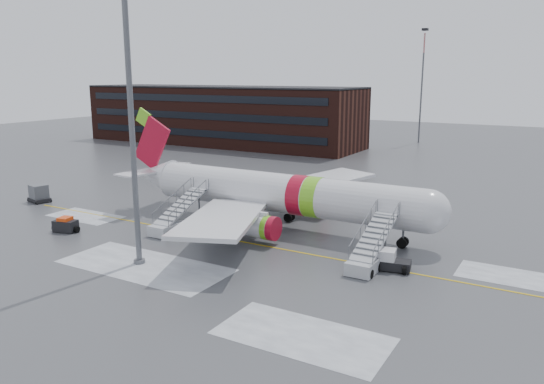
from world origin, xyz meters
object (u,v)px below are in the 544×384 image
Objects in this scene: pushback_tug at (390,261)px; baggage_tractor at (66,225)px; airliner at (274,193)px; airstair_fwd at (368,256)px; uld_container at (39,194)px; light_mast_near at (129,86)px; airstair_aft at (172,221)px.

baggage_tractor is at bearing -169.12° from pushback_tug.
airliner is 13.97m from airstair_fwd.
uld_container is (-41.32, 1.64, -0.11)m from airstair_fwd.
airstair_fwd is at bearing -28.33° from airliner.
uld_container is 0.11× the size of light_mast_near.
airstair_fwd reaches higher than pushback_tug.
airliner is 29.71m from uld_container.
uld_container is at bearing 152.62° from baggage_tractor.
uld_container is 0.99× the size of baggage_tractor.
airstair_aft reaches higher than uld_container.
light_mast_near is (-4.11, -14.41, 10.45)m from airliner.
baggage_tractor is at bearing -144.86° from airliner.
airliner is 4.55× the size of airstair_aft.
baggage_tractor is (-30.05, -5.78, -0.09)m from pushback_tug.
baggage_tractor is 0.11× the size of light_mast_near.
pushback_tug is 1.03× the size of baggage_tractor.
baggage_tractor is at bearing -150.77° from airstair_aft.
airstair_aft is 2.57× the size of pushback_tug.
airstair_fwd reaches higher than baggage_tractor.
airstair_aft is at bearing -138.74° from airliner.
airstair_fwd is 2.66× the size of baggage_tractor.
airstair_aft is at bearing 180.00° from airstair_fwd.
airstair_fwd is 28.95m from baggage_tractor.
uld_container is (-42.86, 0.86, 0.26)m from pushback_tug.
pushback_tug is at bearing 25.96° from light_mast_near.
airstair_aft reaches higher than baggage_tractor.
uld_container is (-21.74, 1.64, -0.11)m from airstair_aft.
airstair_aft is at bearing -4.30° from uld_container.
light_mast_near reaches higher than uld_container.
uld_container is at bearing 159.24° from light_mast_near.
light_mast_near reaches higher than baggage_tractor.
airliner is at bearing 9.53° from uld_container.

